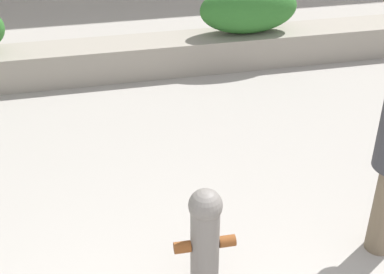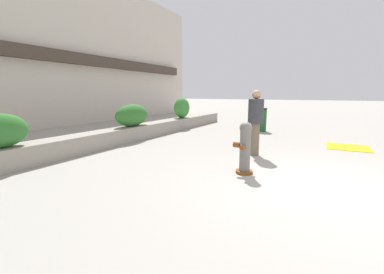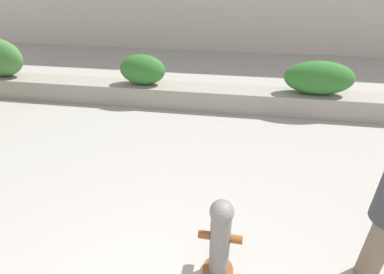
# 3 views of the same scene
# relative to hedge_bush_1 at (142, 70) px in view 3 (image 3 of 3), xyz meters

# --- Properties ---
(planter_wall_low) EXTENTS (18.00, 0.70, 0.50)m
(planter_wall_low) POSITION_rel_hedge_bush_1_xyz_m (2.07, 0.00, -0.62)
(planter_wall_low) COLOR gray
(planter_wall_low) RESTS_ON ground
(hedge_bush_1) EXTENTS (1.13, 0.57, 0.74)m
(hedge_bush_1) POSITION_rel_hedge_bush_1_xyz_m (0.00, 0.00, 0.00)
(hedge_bush_1) COLOR #2D6B28
(hedge_bush_1) RESTS_ON planter_wall_low
(hedge_bush_2) EXTENTS (1.54, 0.62, 0.76)m
(hedge_bush_2) POSITION_rel_hedge_bush_1_xyz_m (4.13, 0.00, 0.01)
(hedge_bush_2) COLOR #2D6B28
(hedge_bush_2) RESTS_ON planter_wall_low
(fire_hydrant) EXTENTS (0.47, 0.43, 1.08)m
(fire_hydrant) POSITION_rel_hedge_bush_1_xyz_m (2.26, -4.61, -0.32)
(fire_hydrant) COLOR brown
(fire_hydrant) RESTS_ON ground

